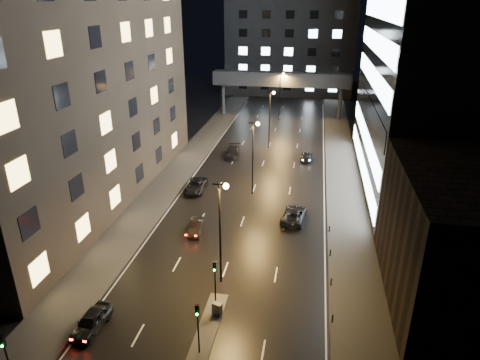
{
  "coord_description": "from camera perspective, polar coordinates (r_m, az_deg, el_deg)",
  "views": [
    {
      "loc": [
        7.56,
        -24.57,
        24.58
      ],
      "look_at": [
        -0.86,
        23.22,
        4.0
      ],
      "focal_mm": 32.0,
      "sensor_mm": 36.0,
      "label": 1
    }
  ],
  "objects": [
    {
      "name": "sidewalk_left",
      "position": [
        67.47,
        -8.02,
        1.45
      ],
      "size": [
        5.0,
        110.0,
        0.15
      ],
      "primitive_type": "cube",
      "color": "#383533",
      "rests_on": "ground"
    },
    {
      "name": "car_away_c",
      "position": [
        59.47,
        -5.94,
        -0.78
      ],
      "size": [
        2.59,
        5.42,
        1.49
      ],
      "primitive_type": "imported",
      "rotation": [
        0.0,
        0.0,
        0.02
      ],
      "color": "black",
      "rests_on": "ground"
    },
    {
      "name": "traffic_signal_near",
      "position": [
        36.87,
        -3.36,
        -12.72
      ],
      "size": [
        0.28,
        0.34,
        4.4
      ],
      "color": "black",
      "rests_on": "median_island"
    },
    {
      "name": "streetlight_mid_a",
      "position": [
        56.09,
        1.88,
        4.16
      ],
      "size": [
        1.45,
        0.5,
        10.15
      ],
      "color": "black",
      "rests_on": "ground"
    },
    {
      "name": "building_far",
      "position": [
        123.4,
        6.74,
        17.21
      ],
      "size": [
        34.0,
        14.0,
        25.0
      ],
      "primitive_type": "cube",
      "color": "#333335",
      "rests_on": "ground"
    },
    {
      "name": "building_right_low",
      "position": [
        40.34,
        26.85,
        -7.18
      ],
      "size": [
        10.0,
        18.0,
        12.0
      ],
      "primitive_type": "cube",
      "color": "black",
      "rests_on": "ground"
    },
    {
      "name": "car_away_b",
      "position": [
        49.27,
        -5.91,
        -6.2
      ],
      "size": [
        1.86,
        4.15,
        1.32
      ],
      "primitive_type": "imported",
      "rotation": [
        0.0,
        0.0,
        0.12
      ],
      "color": "black",
      "rests_on": "ground"
    },
    {
      "name": "car_toward_a",
      "position": [
        51.84,
        7.23,
        -4.56
      ],
      "size": [
        3.18,
        5.78,
        1.53
      ],
      "primitive_type": "imported",
      "rotation": [
        0.0,
        0.0,
        3.02
      ],
      "color": "black",
      "rests_on": "ground"
    },
    {
      "name": "car_away_d",
      "position": [
        72.22,
        -0.97,
        3.75
      ],
      "size": [
        2.69,
        5.67,
        1.6
      ],
      "primitive_type": "imported",
      "rotation": [
        0.0,
        0.0,
        0.08
      ],
      "color": "black",
      "rests_on": "ground"
    },
    {
      "name": "car_toward_b",
      "position": [
        71.56,
        8.85,
        3.16
      ],
      "size": [
        2.02,
        4.53,
        1.29
      ],
      "primitive_type": "imported",
      "rotation": [
        0.0,
        0.0,
        3.09
      ],
      "color": "black",
      "rests_on": "ground"
    },
    {
      "name": "streetlight_far",
      "position": [
        94.61,
        5.44,
        11.86
      ],
      "size": [
        1.45,
        0.5,
        10.15
      ],
      "color": "black",
      "rests_on": "ground"
    },
    {
      "name": "median_island",
      "position": [
        36.87,
        -4.17,
        -18.75
      ],
      "size": [
        1.6,
        8.0,
        0.15
      ],
      "primitive_type": "cube",
      "color": "#383533",
      "rests_on": "ground"
    },
    {
      "name": "skybridge",
      "position": [
        96.26,
        5.49,
        13.16
      ],
      "size": [
        30.0,
        3.0,
        10.0
      ],
      "color": "#333335",
      "rests_on": "ground"
    },
    {
      "name": "traffic_signal_corner",
      "position": [
        34.29,
        -28.76,
        -19.57
      ],
      "size": [
        0.28,
        0.34,
        4.4
      ],
      "color": "black",
      "rests_on": "ground"
    },
    {
      "name": "building_right_glass",
      "position": [
        63.07,
        27.61,
        18.67
      ],
      "size": [
        20.0,
        36.0,
        45.0
      ],
      "primitive_type": "cube",
      "color": "black",
      "rests_on": "ground"
    },
    {
      "name": "bollard_row",
      "position": [
        39.43,
        12.14,
        -15.36
      ],
      "size": [
        0.12,
        25.12,
        0.9
      ],
      "color": "black",
      "rests_on": "ground"
    },
    {
      "name": "ground",
      "position": [
        69.51,
        3.11,
        2.23
      ],
      "size": [
        160.0,
        160.0,
        0.0
      ],
      "primitive_type": "plane",
      "color": "black",
      "rests_on": "ground"
    },
    {
      "name": "building_left",
      "position": [
        57.31,
        -22.69,
        16.73
      ],
      "size": [
        15.0,
        48.0,
        40.0
      ],
      "primitive_type": "cube",
      "color": "#2D2319",
      "rests_on": "ground"
    },
    {
      "name": "streetlight_mid_b",
      "position": [
        75.16,
        4.1,
        9.0
      ],
      "size": [
        1.45,
        0.5,
        10.15
      ],
      "color": "black",
      "rests_on": "ground"
    },
    {
      "name": "utility_cabinet",
      "position": [
        37.36,
        -3.07,
        -16.78
      ],
      "size": [
        0.88,
        0.68,
        1.11
      ],
      "primitive_type": "cube",
      "rotation": [
        0.0,
        0.0,
        -0.33
      ],
      "color": "#474749",
      "rests_on": "median_island"
    },
    {
      "name": "traffic_signal_far",
      "position": [
        32.71,
        -5.65,
        -18.23
      ],
      "size": [
        0.28,
        0.34,
        4.4
      ],
      "color": "black",
      "rests_on": "median_island"
    },
    {
      "name": "streetlight_near",
      "position": [
        37.98,
        -2.48,
        -5.47
      ],
      "size": [
        1.45,
        0.5,
        10.15
      ],
      "color": "black",
      "rests_on": "ground"
    },
    {
      "name": "sidewalk_right",
      "position": [
        64.6,
        13.61,
        0.01
      ],
      "size": [
        5.0,
        110.0,
        0.15
      ],
      "primitive_type": "cube",
      "color": "#383533",
      "rests_on": "ground"
    },
    {
      "name": "car_away_a",
      "position": [
        38.02,
        -19.21,
        -17.37
      ],
      "size": [
        2.07,
        4.54,
        1.51
      ],
      "primitive_type": "imported",
      "rotation": [
        0.0,
        0.0,
        -0.07
      ],
      "color": "black",
      "rests_on": "ground"
    }
  ]
}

